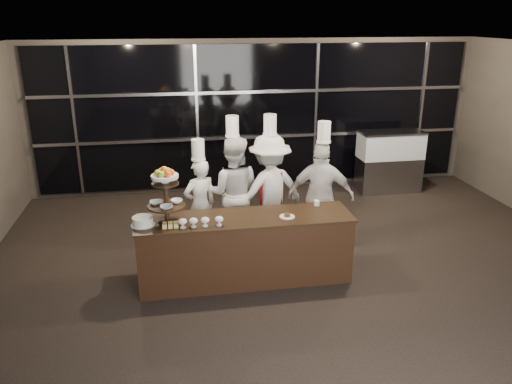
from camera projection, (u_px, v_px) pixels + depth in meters
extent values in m
plane|color=black|center=(329.00, 322.00, 5.89)|extent=(10.00, 10.00, 0.00)
plane|color=black|center=(344.00, 60.00, 4.88)|extent=(10.00, 10.00, 0.00)
plane|color=#473F38|center=(257.00, 116.00, 10.03)|extent=(9.00, 0.00, 9.00)
cube|color=black|center=(257.00, 117.00, 9.97)|extent=(8.60, 0.04, 2.80)
cube|color=#A5A5AA|center=(258.00, 137.00, 10.06)|extent=(8.60, 0.06, 0.06)
cube|color=#A5A5AA|center=(258.00, 92.00, 9.76)|extent=(8.60, 0.06, 0.06)
cube|color=#A5A5AA|center=(75.00, 123.00, 9.39)|extent=(0.05, 0.05, 2.80)
cube|color=#A5A5AA|center=(197.00, 119.00, 9.75)|extent=(0.05, 0.05, 2.80)
cube|color=#A5A5AA|center=(316.00, 115.00, 10.14)|extent=(0.05, 0.05, 2.80)
cube|color=#A5A5AA|center=(421.00, 111.00, 10.50)|extent=(0.05, 0.05, 2.80)
cube|color=black|center=(245.00, 249.00, 6.69)|extent=(2.80, 0.70, 0.90)
cube|color=black|center=(245.00, 218.00, 6.54)|extent=(2.84, 0.74, 0.03)
cylinder|color=black|center=(168.00, 221.00, 6.37)|extent=(0.24, 0.24, 0.03)
cylinder|color=black|center=(166.00, 196.00, 6.26)|extent=(0.06, 0.06, 0.70)
cylinder|color=black|center=(167.00, 206.00, 6.30)|extent=(0.48, 0.48, 0.02)
cylinder|color=black|center=(165.00, 183.00, 6.20)|extent=(0.34, 0.34, 0.02)
cylinder|color=white|center=(165.00, 180.00, 6.19)|extent=(0.10, 0.10, 0.06)
cylinder|color=white|center=(165.00, 176.00, 6.17)|extent=(0.34, 0.34, 0.04)
sphere|color=#DE4F12|center=(171.00, 172.00, 6.17)|extent=(0.09, 0.09, 0.09)
sphere|color=#64AD2C|center=(168.00, 171.00, 6.22)|extent=(0.09, 0.09, 0.09)
sphere|color=orange|center=(161.00, 171.00, 6.21)|extent=(0.09, 0.09, 0.09)
sphere|color=yellow|center=(158.00, 173.00, 6.14)|extent=(0.09, 0.09, 0.09)
sphere|color=#83AA2B|center=(161.00, 175.00, 6.08)|extent=(0.09, 0.09, 0.09)
sphere|color=#F05314|center=(168.00, 174.00, 6.10)|extent=(0.09, 0.09, 0.09)
sphere|color=orange|center=(164.00, 170.00, 6.14)|extent=(0.09, 0.09, 0.09)
imported|color=white|center=(156.00, 203.00, 6.32)|extent=(0.16, 0.16, 0.04)
imported|color=white|center=(177.00, 201.00, 6.37)|extent=(0.15, 0.15, 0.05)
imported|color=white|center=(166.00, 207.00, 6.18)|extent=(0.16, 0.16, 0.04)
cylinder|color=silver|center=(183.00, 227.00, 6.20)|extent=(0.07, 0.07, 0.01)
cylinder|color=silver|center=(183.00, 225.00, 6.19)|extent=(0.02, 0.02, 0.05)
ellipsoid|color=silver|center=(182.00, 222.00, 6.17)|extent=(0.11, 0.11, 0.08)
ellipsoid|color=green|center=(182.00, 221.00, 6.17)|extent=(0.08, 0.08, 0.05)
cylinder|color=silver|center=(194.00, 227.00, 6.22)|extent=(0.07, 0.07, 0.01)
cylinder|color=silver|center=(194.00, 224.00, 6.21)|extent=(0.02, 0.02, 0.05)
ellipsoid|color=silver|center=(193.00, 221.00, 6.19)|extent=(0.11, 0.11, 0.08)
ellipsoid|color=red|center=(193.00, 220.00, 6.19)|extent=(0.08, 0.08, 0.05)
cylinder|color=silver|center=(205.00, 226.00, 6.24)|extent=(0.07, 0.07, 0.01)
cylinder|color=silver|center=(205.00, 224.00, 6.23)|extent=(0.02, 0.02, 0.05)
ellipsoid|color=silver|center=(205.00, 220.00, 6.22)|extent=(0.11, 0.11, 0.08)
ellipsoid|color=#FFF1AE|center=(205.00, 220.00, 6.21)|extent=(0.08, 0.08, 0.05)
cylinder|color=silver|center=(219.00, 225.00, 6.27)|extent=(0.07, 0.07, 0.01)
cylinder|color=silver|center=(219.00, 223.00, 6.26)|extent=(0.02, 0.02, 0.05)
ellipsoid|color=silver|center=(219.00, 219.00, 6.24)|extent=(0.11, 0.11, 0.08)
ellipsoid|color=#543619|center=(219.00, 219.00, 6.24)|extent=(0.08, 0.08, 0.05)
cylinder|color=white|center=(143.00, 225.00, 6.28)|extent=(0.30, 0.30, 0.01)
cylinder|color=white|center=(143.00, 221.00, 6.26)|extent=(0.26, 0.26, 0.10)
cube|color=#DEC46C|center=(165.00, 226.00, 6.17)|extent=(0.06, 0.05, 0.05)
cube|color=#DEC46C|center=(170.00, 226.00, 6.18)|extent=(0.06, 0.05, 0.05)
cube|color=#DEC46C|center=(176.00, 226.00, 6.20)|extent=(0.06, 0.05, 0.05)
cube|color=#DEC46C|center=(165.00, 224.00, 6.24)|extent=(0.06, 0.06, 0.05)
cube|color=#DEC46C|center=(170.00, 224.00, 6.25)|extent=(0.06, 0.06, 0.05)
cube|color=#DEC46C|center=(176.00, 223.00, 6.26)|extent=(0.06, 0.06, 0.05)
cylinder|color=white|center=(287.00, 217.00, 6.53)|extent=(0.20, 0.20, 0.01)
cylinder|color=#4C2814|center=(287.00, 215.00, 6.52)|extent=(0.08, 0.08, 0.04)
cylinder|color=white|center=(317.00, 203.00, 6.92)|extent=(0.08, 0.08, 0.07)
cube|color=#A5A5AA|center=(388.00, 174.00, 10.18)|extent=(1.26, 0.54, 0.70)
cube|color=silver|center=(391.00, 146.00, 9.98)|extent=(1.26, 0.54, 0.50)
cube|color=#FFC67F|center=(391.00, 146.00, 9.98)|extent=(1.17, 0.45, 0.40)
cube|color=#A5A5AA|center=(392.00, 132.00, 9.89)|extent=(1.28, 0.56, 0.04)
imported|color=white|center=(200.00, 205.00, 7.50)|extent=(0.61, 0.52, 1.43)
cylinder|color=white|center=(198.00, 150.00, 7.21)|extent=(0.19, 0.19, 0.30)
cylinder|color=white|center=(198.00, 159.00, 7.26)|extent=(0.21, 0.21, 0.03)
imported|color=silver|center=(233.00, 192.00, 7.57)|extent=(0.98, 0.84, 1.75)
cylinder|color=white|center=(232.00, 126.00, 7.23)|extent=(0.19, 0.19, 0.30)
cylinder|color=white|center=(232.00, 136.00, 7.28)|extent=(0.21, 0.21, 0.03)
imported|color=silver|center=(269.00, 191.00, 7.62)|extent=(1.28, 0.97, 1.76)
cylinder|color=white|center=(270.00, 124.00, 7.27)|extent=(0.19, 0.19, 0.30)
cylinder|color=white|center=(270.00, 134.00, 7.32)|extent=(0.21, 0.21, 0.03)
cube|color=#980B0B|center=(271.00, 194.00, 7.51)|extent=(0.34, 0.03, 0.66)
imported|color=silver|center=(321.00, 196.00, 7.51)|extent=(1.06, 0.69, 1.68)
cylinder|color=white|center=(324.00, 132.00, 7.17)|extent=(0.19, 0.19, 0.30)
cylinder|color=white|center=(324.00, 142.00, 7.22)|extent=(0.21, 0.21, 0.03)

